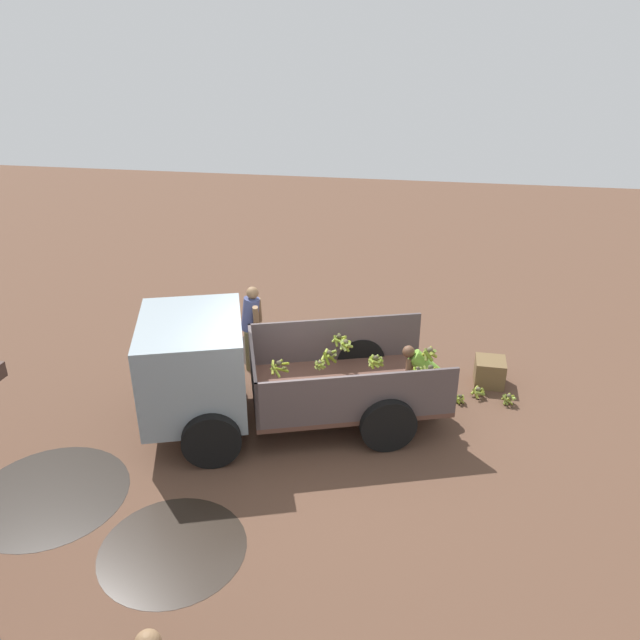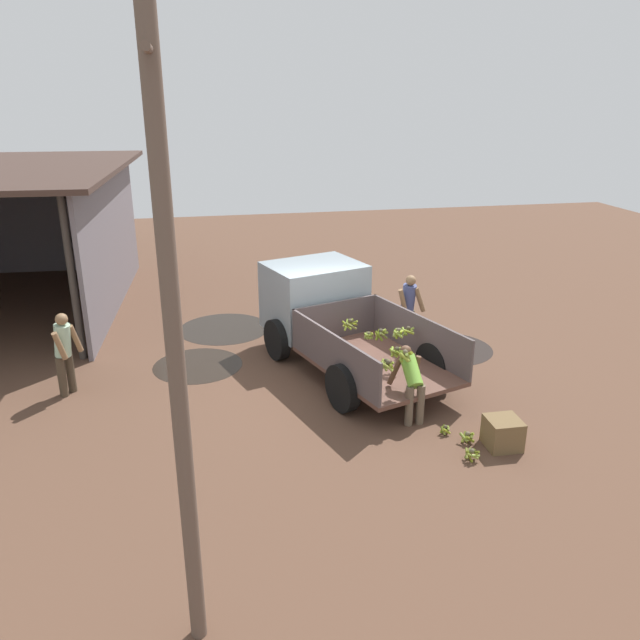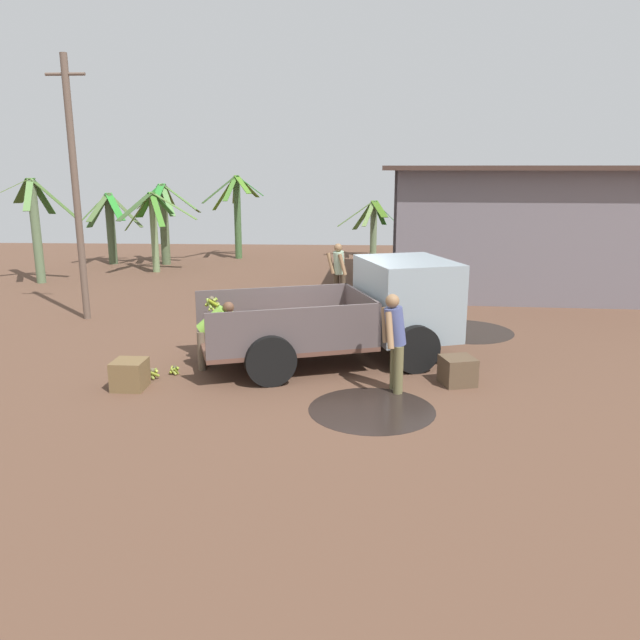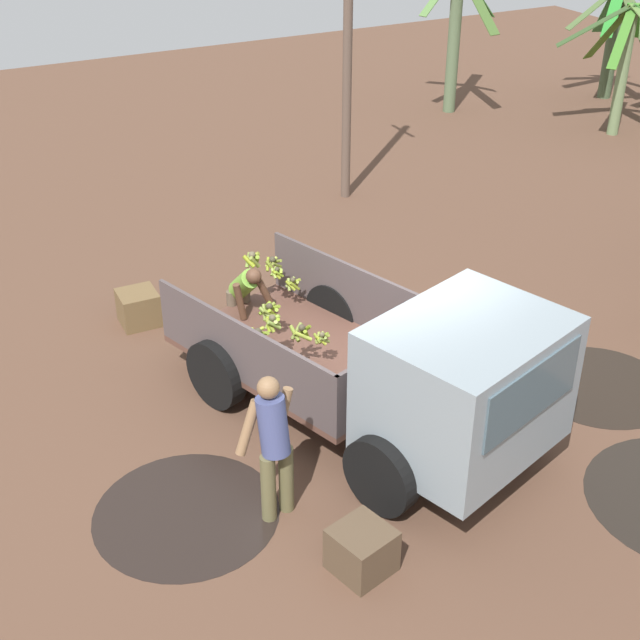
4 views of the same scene
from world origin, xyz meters
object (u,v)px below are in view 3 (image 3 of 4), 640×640
object	(u,v)px
cargo_truck	(382,307)
banana_bunch_on_ground_0	(152,373)
person_foreground_visitor	(395,338)
banana_bunch_on_ground_2	(174,370)
wooden_crate_0	(130,374)
person_bystander_near_shed	(339,270)
person_worker_loading	(212,330)
banana_bunch_on_ground_1	(127,369)
wooden_crate_1	(458,371)
utility_pole	(76,189)

from	to	relation	value
cargo_truck	banana_bunch_on_ground_0	distance (m)	4.40
cargo_truck	person_foreground_visitor	world-z (taller)	cargo_truck
person_foreground_visitor	banana_bunch_on_ground_2	size ratio (longest dim) A/B	9.00
cargo_truck	wooden_crate_0	xyz separation A→B (m)	(-4.26, -1.98, -0.77)
banana_bunch_on_ground_0	banana_bunch_on_ground_2	world-z (taller)	banana_bunch_on_ground_0
banana_bunch_on_ground_0	person_bystander_near_shed	bearing A→B (deg)	64.72
cargo_truck	banana_bunch_on_ground_2	size ratio (longest dim) A/B	27.94
person_foreground_visitor	person_worker_loading	world-z (taller)	person_foreground_visitor
cargo_truck	person_worker_loading	world-z (taller)	cargo_truck
person_foreground_visitor	banana_bunch_on_ground_2	bearing A→B (deg)	-21.05
banana_bunch_on_ground_2	wooden_crate_0	distance (m)	0.93
person_bystander_near_shed	banana_bunch_on_ground_1	size ratio (longest dim) A/B	6.56
banana_bunch_on_ground_0	banana_bunch_on_ground_1	bearing A→B (deg)	162.92
person_bystander_near_shed	wooden_crate_0	distance (m)	7.83
wooden_crate_0	wooden_crate_1	world-z (taller)	wooden_crate_0
banana_bunch_on_ground_0	banana_bunch_on_ground_2	bearing A→B (deg)	38.10
cargo_truck	person_foreground_visitor	size ratio (longest dim) A/B	3.11
utility_pole	banana_bunch_on_ground_0	size ratio (longest dim) A/B	23.52
person_foreground_visitor	banana_bunch_on_ground_1	world-z (taller)	person_foreground_visitor
wooden_crate_1	person_bystander_near_shed	bearing A→B (deg)	108.25
person_bystander_near_shed	cargo_truck	bearing A→B (deg)	43.80
person_worker_loading	banana_bunch_on_ground_1	distance (m)	1.64
person_worker_loading	wooden_crate_1	distance (m)	4.40
cargo_truck	wooden_crate_0	distance (m)	4.76
person_foreground_visitor	wooden_crate_0	world-z (taller)	person_foreground_visitor
banana_bunch_on_ground_1	utility_pole	bearing A→B (deg)	120.83
banana_bunch_on_ground_1	wooden_crate_0	world-z (taller)	wooden_crate_0
cargo_truck	utility_pole	bearing A→B (deg)	139.93
person_foreground_visitor	banana_bunch_on_ground_1	distance (m)	4.75
wooden_crate_1	person_foreground_visitor	bearing A→B (deg)	-160.24
person_foreground_visitor	banana_bunch_on_ground_1	bearing A→B (deg)	-18.22
person_bystander_near_shed	wooden_crate_0	xyz separation A→B (m)	(-3.32, -7.06, -0.65)
person_bystander_near_shed	wooden_crate_0	bearing A→B (deg)	8.13
cargo_truck	person_foreground_visitor	distance (m)	1.88
cargo_truck	banana_bunch_on_ground_0	xyz separation A→B (m)	(-4.05, -1.49, -0.90)
banana_bunch_on_ground_1	banana_bunch_on_ground_2	size ratio (longest dim) A/B	1.35
person_foreground_visitor	person_worker_loading	size ratio (longest dim) A/B	1.31
utility_pole	wooden_crate_1	world-z (taller)	utility_pole
person_worker_loading	wooden_crate_1	bearing A→B (deg)	-11.84
cargo_truck	person_worker_loading	size ratio (longest dim) A/B	4.07
banana_bunch_on_ground_2	wooden_crate_1	size ratio (longest dim) A/B	0.34
person_worker_loading	banana_bunch_on_ground_1	size ratio (longest dim) A/B	5.09
person_worker_loading	wooden_crate_0	size ratio (longest dim) A/B	2.38
cargo_truck	person_bystander_near_shed	distance (m)	5.17
person_worker_loading	banana_bunch_on_ground_2	world-z (taller)	person_worker_loading
banana_bunch_on_ground_1	banana_bunch_on_ground_2	xyz separation A→B (m)	(0.82, 0.10, -0.03)
banana_bunch_on_ground_0	banana_bunch_on_ground_2	size ratio (longest dim) A/B	1.42
banana_bunch_on_ground_2	wooden_crate_0	xyz separation A→B (m)	(-0.54, -0.74, 0.15)
banana_bunch_on_ground_0	utility_pole	bearing A→B (deg)	124.65
person_bystander_near_shed	person_worker_loading	bearing A→B (deg)	13.23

